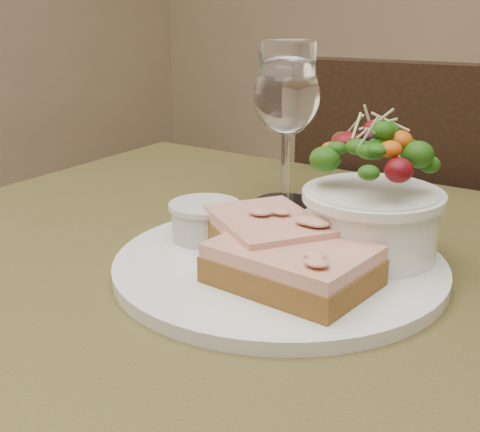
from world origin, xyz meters
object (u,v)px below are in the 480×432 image
Objects in this scene: cafe_table at (222,376)px; dinner_plate at (279,266)px; wine_glass at (287,101)px; salad_bowl at (374,192)px; sandwich_front at (292,264)px; chair_far at (431,393)px; ramekin at (205,219)px; sandwich_back at (267,234)px.

dinner_plate is (0.04, 0.04, 0.11)m from cafe_table.
salad_bowl is at bearing -37.01° from wine_glass.
wine_glass is (-0.13, 0.22, 0.09)m from sandwich_front.
dinner_plate is (0.01, -0.58, 0.46)m from chair_far.
cafe_table is 2.67× the size of dinner_plate.
dinner_plate is 0.23m from wine_glass.
wine_glass is at bearing 142.99° from salad_bowl.
sandwich_front is 0.11m from salad_bowl.
chair_far reaches higher than cafe_table.
ramekin reaches higher than cafe_table.
ramekin is 0.16m from salad_bowl.
sandwich_front is at bearing 0.52° from cafe_table.
dinner_plate reaches higher than cafe_table.
ramekin is (-0.09, 0.01, 0.03)m from dinner_plate.
sandwich_front reaches higher than cafe_table.
dinner_plate is at bearing 81.43° from chair_far.
sandwich_front is 1.06× the size of salad_bowl.
ramekin is at bearing 137.72° from cafe_table.
sandwich_front is at bearing -48.29° from dinner_plate.
salad_bowl reaches higher than ramekin.
chair_far is 0.74m from dinner_plate.
wine_glass is at bearing 92.57° from ramekin.
sandwich_front is (0.03, -0.04, 0.02)m from dinner_plate.
dinner_plate is 0.03m from sandwich_back.
ramekin is 0.19m from wine_glass.
sandwich_back reaches higher than dinner_plate.
sandwich_back is 0.08m from ramekin.
dinner_plate is at bearing 46.72° from cafe_table.
chair_far is 5.14× the size of wine_glass.
chair_far reaches higher than sandwich_back.
wine_glass reaches higher than chair_far.
dinner_plate is at bearing 137.02° from sandwich_front.
chair_far is 13.91× the size of ramekin.
dinner_plate is 4.62× the size of ramekin.
sandwich_front is 0.77× the size of wine_glass.
wine_glass is (-0.09, -0.41, 0.58)m from chair_far.
wine_glass is (-0.01, 0.17, 0.09)m from ramekin.
wine_glass is at bearing 118.56° from dinner_plate.
wine_glass is (-0.06, 0.22, 0.22)m from cafe_table.
chair_far is 6.68× the size of sandwich_front.
wine_glass is at bearing 105.30° from cafe_table.
ramekin is at bearing -87.43° from wine_glass.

